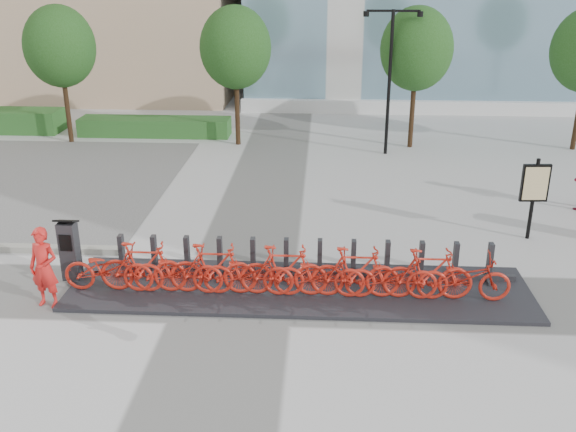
# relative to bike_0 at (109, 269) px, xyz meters

# --- Properties ---
(ground) EXTENTS (120.00, 120.00, 0.00)m
(ground) POSITION_rel_bike_0_xyz_m (2.60, 0.05, -0.57)
(ground) COLOR #ADADAD
(hedge_b) EXTENTS (6.00, 1.20, 0.70)m
(hedge_b) POSITION_rel_bike_0_xyz_m (-2.40, 13.25, -0.22)
(hedge_b) COLOR #1F5C21
(hedge_b) RESTS_ON ground
(tree_0) EXTENTS (2.60, 2.60, 5.10)m
(tree_0) POSITION_rel_bike_0_xyz_m (-5.40, 12.05, 3.02)
(tree_0) COLOR black
(tree_0) RESTS_ON ground
(tree_1) EXTENTS (2.60, 2.60, 5.10)m
(tree_1) POSITION_rel_bike_0_xyz_m (1.10, 12.05, 3.02)
(tree_1) COLOR black
(tree_1) RESTS_ON ground
(tree_2) EXTENTS (2.60, 2.60, 5.10)m
(tree_2) POSITION_rel_bike_0_xyz_m (7.60, 12.05, 3.02)
(tree_2) COLOR black
(tree_2) RESTS_ON ground
(streetlamp) EXTENTS (2.00, 0.20, 5.00)m
(streetlamp) POSITION_rel_bike_0_xyz_m (6.60, 11.05, 2.57)
(streetlamp) COLOR black
(streetlamp) RESTS_ON ground
(dock_pad) EXTENTS (9.60, 2.40, 0.08)m
(dock_pad) POSITION_rel_bike_0_xyz_m (3.90, 0.35, -0.53)
(dock_pad) COLOR black
(dock_pad) RESTS_ON ground
(dock_rail_posts) EXTENTS (8.02, 0.50, 0.85)m
(dock_rail_posts) POSITION_rel_bike_0_xyz_m (3.96, 0.82, -0.06)
(dock_rail_posts) COLOR #28282C
(dock_rail_posts) RESTS_ON dock_pad
(bike_0) EXTENTS (1.85, 0.65, 0.97)m
(bike_0) POSITION_rel_bike_0_xyz_m (0.00, 0.00, 0.00)
(bike_0) COLOR red
(bike_0) RESTS_ON dock_pad
(bike_1) EXTENTS (1.80, 0.51, 1.08)m
(bike_1) POSITION_rel_bike_0_xyz_m (0.72, 0.00, 0.05)
(bike_1) COLOR red
(bike_1) RESTS_ON dock_pad
(bike_2) EXTENTS (1.85, 0.65, 0.97)m
(bike_2) POSITION_rel_bike_0_xyz_m (1.44, 0.00, 0.00)
(bike_2) COLOR red
(bike_2) RESTS_ON dock_pad
(bike_3) EXTENTS (1.80, 0.51, 1.08)m
(bike_3) POSITION_rel_bike_0_xyz_m (2.16, 0.00, 0.05)
(bike_3) COLOR red
(bike_3) RESTS_ON dock_pad
(bike_4) EXTENTS (1.85, 0.65, 0.97)m
(bike_4) POSITION_rel_bike_0_xyz_m (2.88, 0.00, 0.00)
(bike_4) COLOR red
(bike_4) RESTS_ON dock_pad
(bike_5) EXTENTS (1.80, 0.51, 1.08)m
(bike_5) POSITION_rel_bike_0_xyz_m (3.60, 0.00, 0.05)
(bike_5) COLOR red
(bike_5) RESTS_ON dock_pad
(bike_6) EXTENTS (1.85, 0.65, 0.97)m
(bike_6) POSITION_rel_bike_0_xyz_m (4.32, 0.00, 0.00)
(bike_6) COLOR red
(bike_6) RESTS_ON dock_pad
(bike_7) EXTENTS (1.80, 0.51, 1.08)m
(bike_7) POSITION_rel_bike_0_xyz_m (5.04, 0.00, 0.05)
(bike_7) COLOR red
(bike_7) RESTS_ON dock_pad
(bike_8) EXTENTS (1.85, 0.65, 0.97)m
(bike_8) POSITION_rel_bike_0_xyz_m (5.76, 0.00, 0.00)
(bike_8) COLOR red
(bike_8) RESTS_ON dock_pad
(bike_9) EXTENTS (1.80, 0.51, 1.08)m
(bike_9) POSITION_rel_bike_0_xyz_m (6.48, 0.00, 0.05)
(bike_9) COLOR red
(bike_9) RESTS_ON dock_pad
(bike_10) EXTENTS (1.85, 0.65, 0.97)m
(bike_10) POSITION_rel_bike_0_xyz_m (7.20, 0.00, 0.00)
(bike_10) COLOR red
(bike_10) RESTS_ON dock_pad
(kiosk) EXTENTS (0.44, 0.37, 1.41)m
(kiosk) POSITION_rel_bike_0_xyz_m (-0.97, 0.48, 0.19)
(kiosk) COLOR #28282C
(kiosk) RESTS_ON dock_pad
(worker_red) EXTENTS (0.67, 0.50, 1.66)m
(worker_red) POSITION_rel_bike_0_xyz_m (-1.08, -0.56, 0.26)
(worker_red) COLOR red
(worker_red) RESTS_ON ground
(map_sign) EXTENTS (0.68, 0.15, 2.06)m
(map_sign) POSITION_rel_bike_0_xyz_m (9.49, 3.43, 0.80)
(map_sign) COLOR black
(map_sign) RESTS_ON ground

